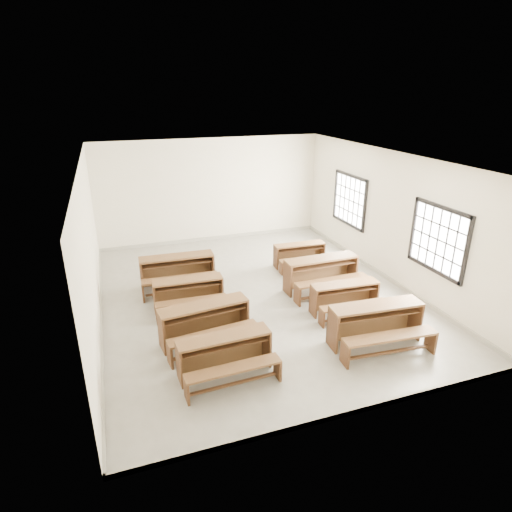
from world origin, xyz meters
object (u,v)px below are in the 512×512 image
object	(u,v)px
desk_set_6	(322,272)
desk_set_0	(225,353)
desk_set_4	(377,322)
desk_set_7	(300,253)
desk_set_2	(189,292)
desk_set_5	(345,296)
desk_set_3	(178,269)
desk_set_1	(205,321)

from	to	relation	value
desk_set_6	desk_set_0	bearing A→B (deg)	-142.88
desk_set_4	desk_set_7	bearing A→B (deg)	90.93
desk_set_7	desk_set_6	bearing A→B (deg)	-91.51
desk_set_2	desk_set_5	size ratio (longest dim) A/B	1.02
desk_set_6	desk_set_7	world-z (taller)	desk_set_6
desk_set_0	desk_set_4	world-z (taller)	desk_set_4
desk_set_0	desk_set_3	distance (m)	3.70
desk_set_2	desk_set_7	world-z (taller)	desk_set_2
desk_set_0	desk_set_7	world-z (taller)	desk_set_0
desk_set_3	desk_set_7	distance (m)	3.39
desk_set_1	desk_set_7	xyz separation A→B (m)	(3.29, 2.84, -0.08)
desk_set_0	desk_set_7	distance (m)	5.08
desk_set_2	desk_set_3	world-z (taller)	desk_set_3
desk_set_0	desk_set_6	size ratio (longest dim) A/B	0.90
desk_set_0	desk_set_5	bearing A→B (deg)	19.84
desk_set_0	desk_set_6	xyz separation A→B (m)	(3.07, 2.42, 0.05)
desk_set_0	desk_set_1	bearing A→B (deg)	92.17
desk_set_0	desk_set_1	world-z (taller)	desk_set_1
desk_set_2	desk_set_4	xyz separation A→B (m)	(3.10, -2.58, 0.07)
desk_set_6	desk_set_1	bearing A→B (deg)	-158.50
desk_set_6	desk_set_2	bearing A→B (deg)	176.74
desk_set_0	desk_set_1	size ratio (longest dim) A/B	0.90
desk_set_1	desk_set_2	xyz separation A→B (m)	(-0.05, 1.44, -0.05)
desk_set_1	desk_set_4	world-z (taller)	desk_set_4
desk_set_0	desk_set_2	world-z (taller)	desk_set_0
desk_set_4	desk_set_5	world-z (taller)	desk_set_4
desk_set_7	desk_set_1	bearing A→B (deg)	-136.04
desk_set_1	desk_set_2	distance (m)	1.44
desk_set_0	desk_set_7	xyz separation A→B (m)	(3.20, 3.95, -0.05)
desk_set_3	desk_set_4	size ratio (longest dim) A/B	0.98
desk_set_5	desk_set_2	bearing A→B (deg)	161.15
desk_set_3	desk_set_0	bearing A→B (deg)	-84.86
desk_set_3	desk_set_6	world-z (taller)	desk_set_6
desk_set_1	desk_set_7	bearing A→B (deg)	34.18
desk_set_0	desk_set_4	distance (m)	2.96
desk_set_3	desk_set_5	bearing A→B (deg)	-35.01
desk_set_4	desk_set_7	size ratio (longest dim) A/B	1.29
desk_set_1	desk_set_7	distance (m)	4.35
desk_set_0	desk_set_6	distance (m)	3.91
desk_set_3	desk_set_6	distance (m)	3.50
desk_set_6	desk_set_7	distance (m)	1.54
desk_set_5	desk_set_7	xyz separation A→B (m)	(0.16, 2.70, -0.02)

